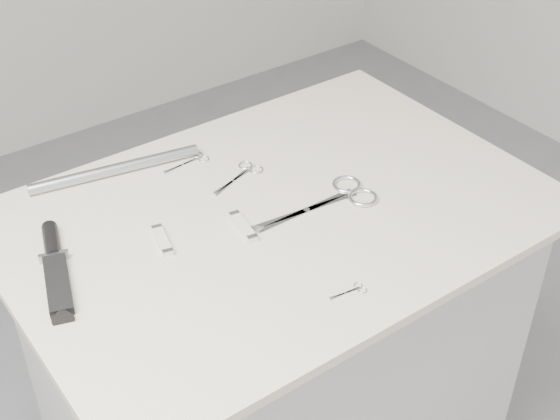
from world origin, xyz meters
TOP-DOWN VIEW (x-y plane):
  - plinth at (0.00, 0.00)m, footprint 0.90×0.60m
  - display_board at (0.00, 0.00)m, footprint 1.00×0.70m
  - large_shears at (0.11, -0.04)m, footprint 0.25×0.11m
  - embroidery_scissors_a at (0.01, 0.13)m, footprint 0.13×0.07m
  - embroidery_scissors_b at (-0.05, 0.23)m, footprint 0.10×0.04m
  - tiny_scissors at (-0.03, -0.25)m, footprint 0.07×0.03m
  - sheathed_knife at (-0.40, 0.08)m, footprint 0.10×0.23m
  - pocket_knife_a at (-0.22, 0.04)m, footprint 0.04×0.08m
  - pocket_knife_b at (-0.08, -0.01)m, footprint 0.03×0.09m
  - metal_rail at (-0.19, 0.28)m, footprint 0.34×0.08m

SIDE VIEW (x-z plane):
  - plinth at x=0.00m, z-range 0.00..0.90m
  - display_board at x=0.00m, z-range 0.90..0.92m
  - tiny_scissors at x=-0.03m, z-range 0.92..0.92m
  - embroidery_scissors_b at x=-0.05m, z-range 0.92..0.92m
  - embroidery_scissors_a at x=0.01m, z-range 0.92..0.92m
  - large_shears at x=0.11m, z-range 0.92..0.93m
  - pocket_knife_a at x=-0.22m, z-range 0.92..0.93m
  - pocket_knife_b at x=-0.08m, z-range 0.92..0.93m
  - sheathed_knife at x=-0.40m, z-range 0.91..0.94m
  - metal_rail at x=-0.19m, z-range 0.92..0.94m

